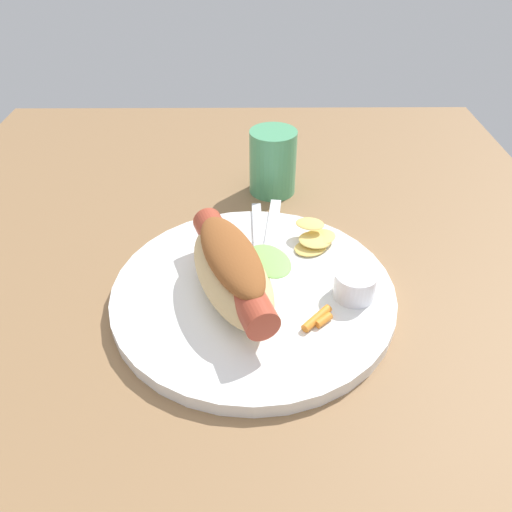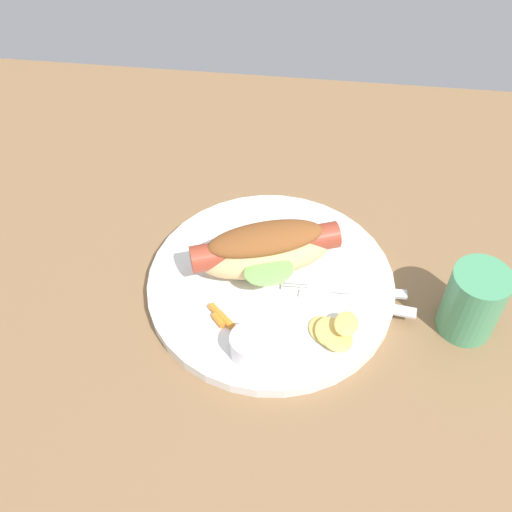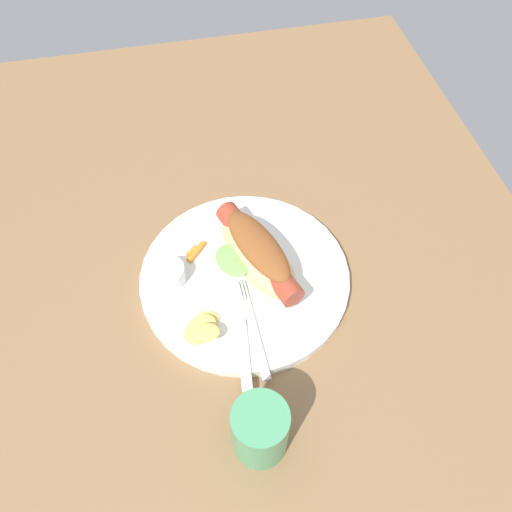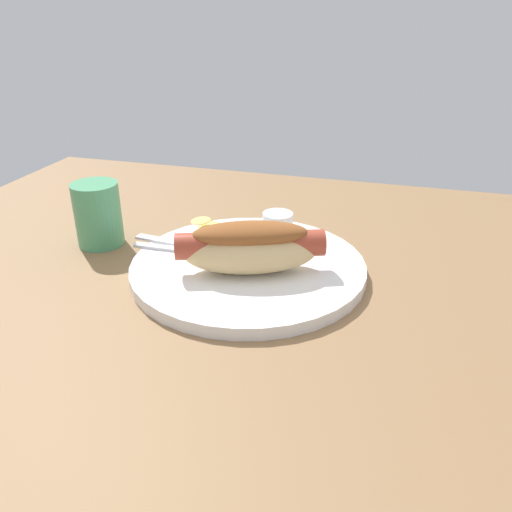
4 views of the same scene
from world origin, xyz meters
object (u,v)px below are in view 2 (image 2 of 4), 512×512
fork (346,290)px  hot_dog (266,246)px  chips_pile (333,331)px  drinking_cup (473,302)px  plate (271,284)px  sauce_ramekin (250,345)px  knife (357,303)px  carrot_garnish (221,317)px

fork → hot_dog: bearing=-18.8°
chips_pile → drinking_cup: bearing=15.9°
hot_dog → plate: bearing=90.2°
sauce_ramekin → knife: bearing=34.6°
hot_dog → fork: hot_dog is taller
drinking_cup → hot_dog: bearing=167.4°
fork → chips_pile: chips_pile is taller
carrot_garnish → drinking_cup: size_ratio=0.38×
chips_pile → knife: bearing=60.8°
sauce_ramekin → carrot_garnish: size_ratio=1.27×
fork → chips_pile: (-1.45, -6.72, 0.70)cm
hot_dog → drinking_cup: 25.07cm
hot_dog → knife: bearing=136.7°
hot_dog → sauce_ramekin: hot_dog is taller
plate → chips_pile: size_ratio=4.66×
sauce_ramekin → fork: (10.65, 10.01, -1.27)cm
sauce_ramekin → fork: sauce_ramekin is taller
sauce_ramekin → hot_dog: bearing=88.3°
fork → drinking_cup: drinking_cup is taller
plate → carrot_garnish: size_ratio=8.74×
sauce_ramekin → chips_pile: size_ratio=0.68×
carrot_garnish → drinking_cup: 29.16cm
plate → fork: 9.39cm
fork → sauce_ramekin: bearing=41.9°
plate → hot_dog: hot_dog is taller
sauce_ramekin → drinking_cup: drinking_cup is taller
hot_dog → chips_pile: bearing=111.6°
carrot_garnish → sauce_ramekin: bearing=-46.1°
fork → chips_pile: size_ratio=2.33×
fork → drinking_cup: size_ratio=1.66×
knife → carrot_garnish: (-15.93, -4.12, 0.25)cm
sauce_ramekin → fork: size_ratio=0.29×
sauce_ramekin → drinking_cup: size_ratio=0.48×
carrot_garnish → drinking_cup: (28.81, 3.64, 2.60)cm
knife → sauce_ramekin: bearing=41.0°
carrot_garnish → chips_pile: bearing=-3.6°
drinking_cup → plate: bearing=173.0°
plate → chips_pile: bearing=-43.1°
fork → drinking_cup: 14.64cm
plate → hot_dog: size_ratio=1.66×
hot_dog → knife: (11.58, -5.00, -3.20)cm
fork → drinking_cup: (14.19, -2.25, 2.83)cm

